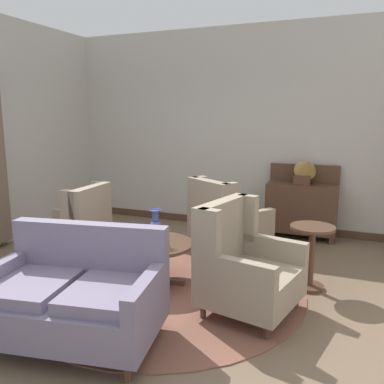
{
  "coord_description": "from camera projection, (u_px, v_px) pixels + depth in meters",
  "views": [
    {
      "loc": [
        1.83,
        -3.42,
        1.87
      ],
      "look_at": [
        0.07,
        0.93,
        0.97
      ],
      "focal_mm": 37.69,
      "sensor_mm": 36.0,
      "label": 1
    }
  ],
  "objects": [
    {
      "name": "armchair_far_left",
      "position": [
        244.0,
        267.0,
        3.82
      ],
      "size": [
        0.96,
        1.0,
        1.06
      ],
      "rotation": [
        0.0,
        0.0,
        7.64
      ],
      "color": "gray",
      "rests_on": "ground"
    },
    {
      "name": "sideboard",
      "position": [
        301.0,
        207.0,
        6.14
      ],
      "size": [
        1.04,
        0.39,
        1.12
      ],
      "color": "#4C3323",
      "rests_on": "ground"
    },
    {
      "name": "armchair_foreground_right",
      "position": [
        74.0,
        231.0,
        5.1
      ],
      "size": [
        0.91,
        0.79,
        1.01
      ],
      "rotation": [
        0.0,
        0.0,
        4.78
      ],
      "color": "gray",
      "rests_on": "ground"
    },
    {
      "name": "armchair_back_corner",
      "position": [
        226.0,
        225.0,
        5.28
      ],
      "size": [
        1.1,
        1.15,
        1.07
      ],
      "rotation": [
        0.0,
        0.0,
        2.56
      ],
      "color": "gray",
      "rests_on": "ground"
    },
    {
      "name": "side_table",
      "position": [
        311.0,
        251.0,
        4.33
      ],
      "size": [
        0.47,
        0.47,
        0.71
      ],
      "color": "#4C3323",
      "rests_on": "ground"
    },
    {
      "name": "settee",
      "position": [
        74.0,
        296.0,
        3.31
      ],
      "size": [
        1.54,
        1.1,
        0.94
      ],
      "rotation": [
        0.0,
        0.0,
        0.17
      ],
      "color": "slate",
      "rests_on": "ground"
    },
    {
      "name": "gramophone",
      "position": [
        306.0,
        169.0,
        5.93
      ],
      "size": [
        0.44,
        0.51,
        0.51
      ],
      "color": "#4C3323",
      "rests_on": "sideboard"
    },
    {
      "name": "baseboard_back",
      "position": [
        234.0,
        223.0,
        6.86
      ],
      "size": [
        5.83,
        0.03,
        0.12
      ],
      "primitive_type": "cube",
      "color": "#4C3323",
      "rests_on": "ground"
    },
    {
      "name": "area_rug",
      "position": [
        165.0,
        287.0,
        4.42
      ],
      "size": [
        3.03,
        3.03,
        0.01
      ],
      "primitive_type": "cylinder",
      "color": "brown",
      "rests_on": "ground"
    },
    {
      "name": "wall_back",
      "position": [
        236.0,
        130.0,
        6.61
      ],
      "size": [
        5.99,
        0.08,
        3.26
      ],
      "primitive_type": "cube",
      "color": "#BCB7AD",
      "rests_on": "ground"
    },
    {
      "name": "coffee_table",
      "position": [
        154.0,
        250.0,
        4.5
      ],
      "size": [
        0.88,
        0.88,
        0.47
      ],
      "color": "#4C3323",
      "rests_on": "ground"
    },
    {
      "name": "porcelain_vase",
      "position": [
        155.0,
        229.0,
        4.47
      ],
      "size": [
        0.17,
        0.17,
        0.37
      ],
      "color": "#384C93",
      "rests_on": "coffee_table"
    },
    {
      "name": "ground",
      "position": [
        152.0,
        299.0,
        4.14
      ],
      "size": [
        8.53,
        8.53,
        0.0
      ],
      "primitive_type": "plane",
      "color": "brown"
    }
  ]
}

